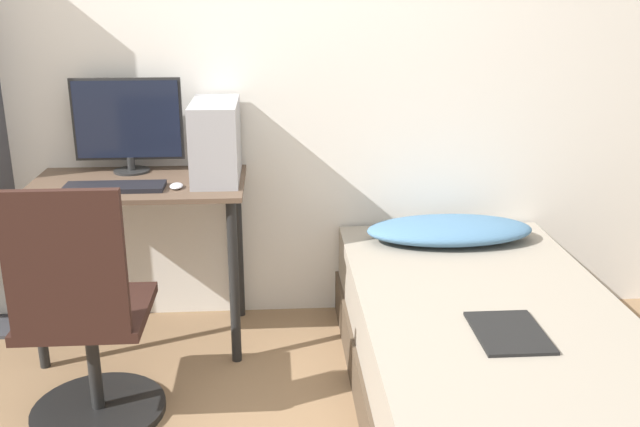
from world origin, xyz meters
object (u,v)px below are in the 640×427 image
(monitor, at_px, (128,123))
(office_chair, at_px, (86,335))
(bed, at_px, (485,352))
(pc_tower, at_px, (216,140))
(keyboard, at_px, (114,187))

(monitor, bearing_deg, office_chair, -93.10)
(office_chair, height_order, monitor, monitor)
(bed, relative_size, pc_tower, 4.17)
(keyboard, bearing_deg, monitor, 86.13)
(office_chair, xyz_separation_m, pc_tower, (0.45, 0.72, 0.58))
(keyboard, xyz_separation_m, pc_tower, (0.43, 0.15, 0.16))
(monitor, relative_size, keyboard, 1.17)
(office_chair, distance_m, bed, 1.54)
(bed, distance_m, pc_tower, 1.46)
(monitor, height_order, pc_tower, monitor)
(office_chair, bearing_deg, keyboard, 87.30)
(pc_tower, bearing_deg, office_chair, -122.44)
(bed, relative_size, keyboard, 4.28)
(keyboard, bearing_deg, pc_tower, 19.82)
(bed, distance_m, keyboard, 1.69)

